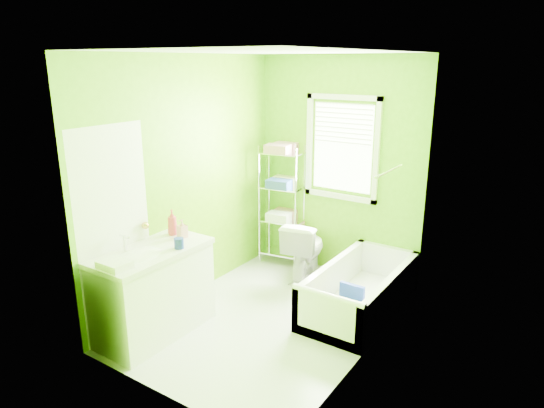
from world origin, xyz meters
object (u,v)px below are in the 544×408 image
Objects in this scene: vanity at (153,289)px; wire_shelf_unit at (283,192)px; bathtub at (359,297)px; toilet at (305,249)px.

wire_shelf_unit is (0.11, 2.12, 0.49)m from vanity.
vanity is at bearing -134.67° from bathtub.
toilet is 0.78m from wire_shelf_unit.
vanity is at bearing -92.88° from wire_shelf_unit.
wire_shelf_unit is at bearing -39.42° from toilet.
wire_shelf_unit reaches higher than bathtub.
vanity reaches higher than bathtub.
wire_shelf_unit is (-0.46, 0.24, 0.58)m from toilet.
toilet is 0.64× the size of vanity.
wire_shelf_unit is at bearing 87.12° from vanity.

